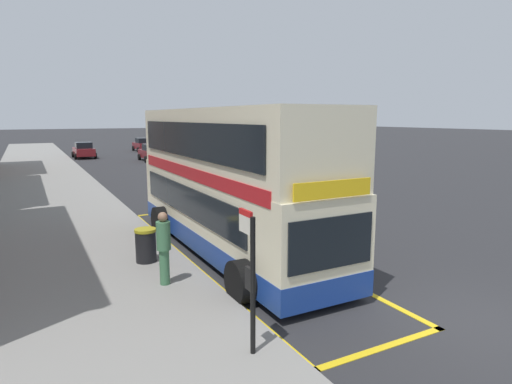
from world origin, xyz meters
TOP-DOWN VIEW (x-y plane):
  - ground_plane at (0.00, 32.00)m, footprint 260.00×260.00m
  - pavement_near at (-7.00, 32.00)m, footprint 6.00×76.00m
  - double_decker_bus at (-2.46, 6.95)m, footprint 3.14×10.40m
  - bus_bay_markings at (-2.41, 6.71)m, footprint 3.19×13.05m
  - bus_stop_sign at (-4.68, 1.10)m, footprint 0.09×0.51m
  - parked_car_maroon_far at (4.93, 48.39)m, footprint 2.09×4.20m
  - parked_car_maroon_behind at (2.82, 36.12)m, footprint 2.09×4.20m
  - parked_car_maroon_distant at (-2.61, 42.26)m, footprint 2.09×4.20m
  - pedestrian_waiting_near_sign at (-5.12, 4.80)m, footprint 0.34×0.34m
  - litter_bin at (-5.10, 6.68)m, footprint 0.60×0.60m

SIDE VIEW (x-z plane):
  - ground_plane at x=0.00m, z-range 0.00..0.00m
  - bus_bay_markings at x=-2.41m, z-range 0.00..0.01m
  - pavement_near at x=-7.00m, z-range 0.00..0.14m
  - litter_bin at x=-5.10m, z-range 0.14..1.09m
  - parked_car_maroon_far at x=4.93m, z-range -0.01..1.61m
  - parked_car_maroon_behind at x=2.82m, z-range -0.01..1.61m
  - parked_car_maroon_distant at x=-2.61m, z-range -0.01..1.61m
  - pedestrian_waiting_near_sign at x=-5.12m, z-range 0.23..2.02m
  - bus_stop_sign at x=-4.68m, z-range 0.39..2.86m
  - double_decker_bus at x=-2.46m, z-range -0.14..4.26m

